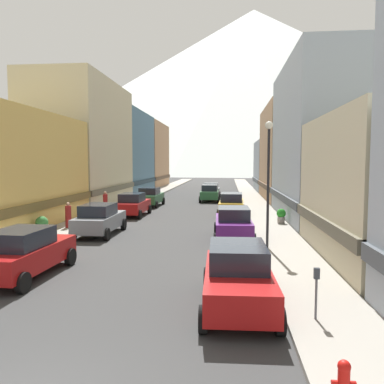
% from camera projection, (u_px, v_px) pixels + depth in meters
% --- Properties ---
extents(sidewalk_left, '(2.50, 100.00, 0.15)m').
position_uv_depth(sidewalk_left, '(138.00, 200.00, 40.95)').
color(sidewalk_left, gray).
rests_on(sidewalk_left, ground).
extents(sidewalk_right, '(2.50, 100.00, 0.15)m').
position_uv_depth(sidewalk_right, '(254.00, 201.00, 39.77)').
color(sidewalk_right, gray).
rests_on(sidewalk_right, ground).
extents(storefront_left_2, '(6.98, 13.55, 11.93)m').
position_uv_depth(storefront_left_2, '(82.00, 146.00, 36.90)').
color(storefront_left_2, beige).
rests_on(storefront_left_2, ground).
extents(storefront_left_3, '(8.96, 13.08, 10.75)m').
position_uv_depth(storefront_left_3, '(113.00, 154.00, 50.26)').
color(storefront_left_3, slate).
rests_on(storefront_left_3, ground).
extents(storefront_left_4, '(7.07, 13.78, 10.71)m').
position_uv_depth(storefront_left_4, '(143.00, 156.00, 63.99)').
color(storefront_left_4, tan).
rests_on(storefront_left_4, ground).
extents(storefront_right_2, '(9.34, 13.35, 11.18)m').
position_uv_depth(storefront_right_2, '(347.00, 145.00, 26.95)').
color(storefront_right_2, '#99A5B2').
rests_on(storefront_right_2, ground).
extents(storefront_right_3, '(10.22, 13.56, 10.16)m').
position_uv_depth(storefront_right_3, '(311.00, 155.00, 40.75)').
color(storefront_right_3, tan).
rests_on(storefront_right_3, ground).
extents(storefront_right_4, '(6.32, 10.59, 7.13)m').
position_uv_depth(storefront_right_4, '(277.00, 167.00, 53.52)').
color(storefront_right_4, '#99A5B2').
rests_on(storefront_right_4, ground).
extents(car_left_0, '(2.23, 4.47, 1.78)m').
position_uv_depth(car_left_0, '(24.00, 252.00, 13.54)').
color(car_left_0, '#9E1111').
rests_on(car_left_0, ground).
extents(car_left_1, '(2.07, 4.41, 1.78)m').
position_uv_depth(car_left_1, '(100.00, 219.00, 21.48)').
color(car_left_1, slate).
rests_on(car_left_1, ground).
extents(car_left_2, '(2.11, 4.42, 1.78)m').
position_uv_depth(car_left_2, '(133.00, 204.00, 29.01)').
color(car_left_2, '#9E1111').
rests_on(car_left_2, ground).
extents(car_left_3, '(2.16, 4.45, 1.78)m').
position_uv_depth(car_left_3, '(150.00, 197.00, 35.47)').
color(car_left_3, '#265933').
rests_on(car_left_3, ground).
extents(car_right_0, '(2.16, 4.45, 1.78)m').
position_uv_depth(car_right_0, '(238.00, 276.00, 10.71)').
color(car_right_0, '#9E1111').
rests_on(car_right_0, ground).
extents(car_right_1, '(2.17, 4.45, 1.78)m').
position_uv_depth(car_right_1, '(233.00, 223.00, 19.97)').
color(car_right_1, '#591E72').
rests_on(car_right_1, ground).
extents(car_right_2, '(2.20, 4.46, 1.78)m').
position_uv_depth(car_right_2, '(232.00, 204.00, 29.15)').
color(car_right_2, '#B28419').
rests_on(car_right_2, ground).
extents(car_driving_0, '(2.06, 4.40, 1.78)m').
position_uv_depth(car_driving_0, '(210.00, 193.00, 39.90)').
color(car_driving_0, '#265933').
rests_on(car_driving_0, ground).
extents(car_driving_1, '(2.06, 4.40, 1.78)m').
position_uv_depth(car_driving_1, '(211.00, 191.00, 43.09)').
color(car_driving_1, slate).
rests_on(car_driving_1, ground).
extents(fire_hydrant_near, '(0.40, 0.22, 0.70)m').
position_uv_depth(fire_hydrant_near, '(344.00, 379.00, 6.28)').
color(fire_hydrant_near, red).
rests_on(fire_hydrant_near, sidewalk_right).
extents(parking_meter_near, '(0.14, 0.10, 1.33)m').
position_uv_depth(parking_meter_near, '(316.00, 286.00, 9.52)').
color(parking_meter_near, '#595960').
rests_on(parking_meter_near, sidewalk_right).
extents(potted_plant_0, '(0.60, 0.60, 0.96)m').
position_uv_depth(potted_plant_0, '(281.00, 215.00, 24.63)').
color(potted_plant_0, gray).
rests_on(potted_plant_0, sidewalk_right).
extents(potted_plant_1, '(0.70, 0.70, 0.94)m').
position_uv_depth(potted_plant_1, '(42.00, 223.00, 21.29)').
color(potted_plant_1, brown).
rests_on(potted_plant_1, sidewalk_left).
extents(pedestrian_0, '(0.36, 0.36, 1.54)m').
position_uv_depth(pedestrian_0, '(68.00, 216.00, 23.05)').
color(pedestrian_0, maroon).
rests_on(pedestrian_0, sidewalk_left).
extents(pedestrian_1, '(0.36, 0.36, 1.67)m').
position_uv_depth(pedestrian_1, '(105.00, 203.00, 30.03)').
color(pedestrian_1, maroon).
rests_on(pedestrian_1, sidewalk_left).
extents(streetlamp_right, '(0.36, 0.36, 5.86)m').
position_uv_depth(streetlamp_right, '(268.00, 166.00, 17.25)').
color(streetlamp_right, black).
rests_on(streetlamp_right, sidewalk_right).
extents(mountain_backdrop, '(332.56, 332.56, 106.97)m').
position_uv_depth(mountain_backdrop, '(253.00, 90.00, 257.52)').
color(mountain_backdrop, silver).
rests_on(mountain_backdrop, ground).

